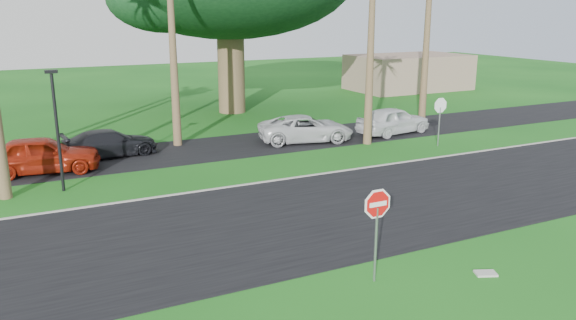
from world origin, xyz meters
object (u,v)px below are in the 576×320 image
Objects in this scene: stop_sign_near at (377,216)px; car_red at (42,155)px; car_dark at (110,143)px; car_pickup at (393,121)px; stop_sign_far at (440,112)px; car_minivan at (306,129)px.

car_red is at bearing 115.97° from stop_sign_near.
car_dark is 15.22m from car_pickup.
car_pickup is at bearing -102.95° from car_dark.
stop_sign_far is 16.35m from car_dark.
car_minivan is (12.87, 0.33, -0.11)m from car_red.
stop_sign_far is 0.58× the size of car_pickup.
car_minivan is 5.32m from car_pickup.
stop_sign_far is at bearing 177.71° from car_pickup.
car_dark is at bearing 103.89° from stop_sign_near.
stop_sign_far is (11.50, 11.00, 0.00)m from stop_sign_near.
car_pickup reaches higher than car_minivan.
car_red is 18.17m from car_pickup.
car_pickup is at bearing -82.88° from car_red.
car_pickup is (-0.37, 3.36, -1.01)m from stop_sign_far.
stop_sign_far reaches higher than car_minivan.
car_red is (-7.05, 14.47, -0.97)m from stop_sign_near.
car_pickup is at bearing 52.22° from stop_sign_near.
stop_sign_far is at bearing -111.08° from car_minivan.
stop_sign_near is 16.12m from car_red.
stop_sign_near is 15.94m from car_minivan.
car_minivan reaches higher than car_dark.
stop_sign_near reaches higher than car_minivan.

